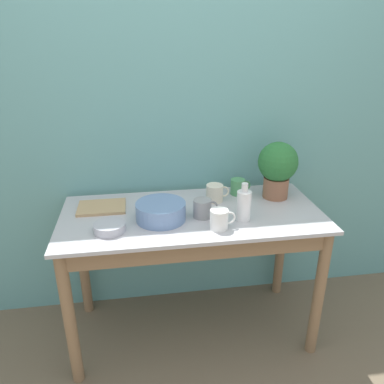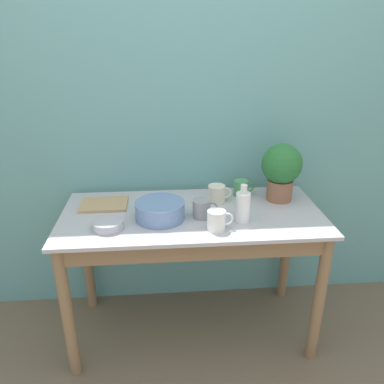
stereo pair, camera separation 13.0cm
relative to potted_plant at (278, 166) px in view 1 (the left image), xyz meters
name	(u,v)px [view 1 (the left image)]	position (x,y,z in m)	size (l,w,h in m)	color
ground_plane	(201,370)	(-0.51, -0.45, -0.99)	(12.00, 12.00, 0.00)	brown
wall_back	(182,123)	(-0.51, 0.24, 0.21)	(6.00, 0.05, 2.40)	#609E9E
counter_table	(193,240)	(-0.51, -0.16, -0.34)	(1.40, 0.64, 0.80)	#846647
potted_plant	(278,166)	(0.00, 0.00, 0.00)	(0.23, 0.23, 0.33)	#8C5B42
bowl_wash_large	(161,211)	(-0.68, -0.19, -0.14)	(0.26, 0.26, 0.09)	#6684B2
bottle_tall	(244,205)	(-0.27, -0.25, -0.10)	(0.07, 0.07, 0.20)	white
mug_white	(220,219)	(-0.41, -0.33, -0.14)	(0.13, 0.09, 0.10)	white
mug_cream	(215,193)	(-0.36, 0.00, -0.14)	(0.13, 0.10, 0.10)	beige
mug_grey	(203,208)	(-0.47, -0.19, -0.14)	(0.13, 0.09, 0.10)	gray
mug_green	(238,187)	(-0.20, 0.08, -0.14)	(0.12, 0.09, 0.09)	#4C935B
bowl_small_steel	(110,227)	(-0.94, -0.27, -0.17)	(0.15, 0.15, 0.04)	#A8A8B2
tray_board	(102,207)	(-1.00, -0.01, -0.18)	(0.26, 0.19, 0.02)	tan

